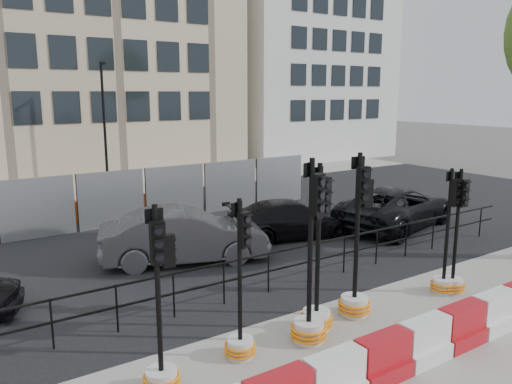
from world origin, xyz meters
TOP-DOWN VIEW (x-y plane):
  - ground at (0.00, 0.00)m, footprint 120.00×120.00m
  - sidewalk_near at (0.00, -3.00)m, footprint 40.00×6.00m
  - road at (0.00, 7.00)m, footprint 40.00×14.00m
  - sidewalk_far at (0.00, 16.00)m, footprint 40.00×4.00m
  - building_cream at (2.00, 21.99)m, footprint 15.00×10.06m
  - building_white at (17.00, 21.99)m, footprint 12.00×9.06m
  - kerb_railing at (0.00, 1.20)m, footprint 18.00×0.04m
  - heras_fencing at (-0.01, 9.80)m, footprint 14.33×1.72m
  - lamp_post_far at (0.50, 14.98)m, footprint 0.12×0.56m
  - barrier_row at (0.00, -2.80)m, footprint 14.65×0.50m
  - traffic_signal_b at (-3.64, -1.10)m, footprint 0.60×0.60m
  - traffic_signal_c at (-2.07, -0.91)m, footprint 0.57×0.57m
  - traffic_signal_d at (-0.68, -1.14)m, footprint 0.69×0.69m
  - traffic_signal_e at (-0.25, -0.84)m, footprint 0.66×0.66m
  - traffic_signal_f at (0.85, -0.79)m, footprint 0.68×0.68m
  - traffic_signal_g at (3.45, -1.07)m, footprint 0.59×0.59m
  - traffic_signal_h at (3.65, -1.17)m, footprint 0.58×0.58m
  - car_b at (-0.65, 4.32)m, footprint 4.47×5.59m
  - car_c at (3.27, 4.61)m, footprint 3.60×5.03m
  - car_d at (7.07, 3.57)m, footprint 4.78×6.30m

SIDE VIEW (x-z plane):
  - ground at x=0.00m, z-range 0.00..0.00m
  - sidewalk_near at x=0.00m, z-range 0.00..0.02m
  - sidewalk_far at x=0.00m, z-range 0.00..0.02m
  - road at x=0.00m, z-range 0.00..0.03m
  - barrier_row at x=0.00m, z-range -0.03..0.77m
  - traffic_signal_c at x=-2.07m, z-range -0.85..2.05m
  - traffic_signal_h at x=3.65m, z-range -0.87..2.09m
  - traffic_signal_g at x=3.45m, z-range -0.87..2.10m
  - car_c at x=3.27m, z-range 0.00..1.24m
  - heras_fencing at x=-0.01m, z-range -0.32..1.68m
  - kerb_railing at x=0.00m, z-range 0.19..1.19m
  - traffic_signal_e at x=-0.25m, z-range -0.98..2.37m
  - car_d at x=7.07m, z-range 0.00..1.44m
  - traffic_signal_b at x=-3.64m, z-range -0.79..2.24m
  - car_b at x=-0.65m, z-range 0.00..1.51m
  - traffic_signal_f at x=0.85m, z-range -0.91..2.57m
  - traffic_signal_d at x=-0.68m, z-range -0.92..2.60m
  - lamp_post_far at x=0.50m, z-range 0.22..6.22m
  - building_white at x=17.00m, z-range 0.00..16.00m
  - building_cream at x=2.00m, z-range 0.00..18.00m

